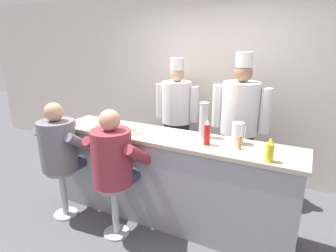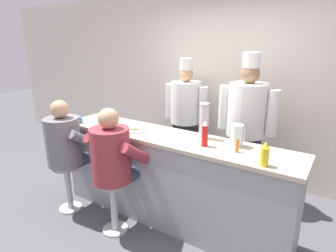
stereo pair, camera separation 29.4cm
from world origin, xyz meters
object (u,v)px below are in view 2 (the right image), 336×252
object	(u,v)px
water_pitcher_clear	(237,135)
coffee_mug_blue	(78,119)
ketchup_bottle_red	(205,134)
breakfast_plate	(134,129)
diner_seated_grey	(66,144)
mustard_bottle_yellow	(265,154)
cook_in_whites_near	(185,112)
cook_in_whites_far	(246,123)
cup_stack_steel	(204,121)
cereal_bowl	(105,123)
hot_sauce_bottle_orange	(237,146)
diner_seated_maroon	(113,158)

from	to	relation	value
water_pitcher_clear	coffee_mug_blue	xyz separation A→B (m)	(-1.93, -0.31, -0.07)
ketchup_bottle_red	breakfast_plate	size ratio (longest dim) A/B	0.93
breakfast_plate	diner_seated_grey	size ratio (longest dim) A/B	0.20
ketchup_bottle_red	coffee_mug_blue	size ratio (longest dim) A/B	1.92
mustard_bottle_yellow	cook_in_whites_near	bearing A→B (deg)	138.12
ketchup_bottle_red	cook_in_whites_far	world-z (taller)	cook_in_whites_far
breakfast_plate	cook_in_whites_near	bearing A→B (deg)	91.13
cup_stack_steel	cereal_bowl	bearing A→B (deg)	-169.10
cereal_bowl	cup_stack_steel	bearing A→B (deg)	10.90
cook_in_whites_far	ketchup_bottle_red	bearing A→B (deg)	-95.10
mustard_bottle_yellow	cook_in_whites_far	distance (m)	1.24
hot_sauce_bottle_orange	breakfast_plate	size ratio (longest dim) A/B	0.47
breakfast_plate	cup_stack_steel	size ratio (longest dim) A/B	0.74
cereal_bowl	cup_stack_steel	size ratio (longest dim) A/B	0.38
hot_sauce_bottle_orange	coffee_mug_blue	xyz separation A→B (m)	(-2.00, -0.15, -0.02)
diner_seated_grey	cook_in_whites_far	size ratio (longest dim) A/B	0.73
breakfast_plate	cup_stack_steel	xyz separation A→B (m)	(0.77, 0.21, 0.17)
water_pitcher_clear	diner_seated_grey	xyz separation A→B (m)	(-1.82, -0.59, -0.28)
water_pitcher_clear	coffee_mug_blue	world-z (taller)	water_pitcher_clear
mustard_bottle_yellow	water_pitcher_clear	xyz separation A→B (m)	(-0.35, 0.31, 0.01)
diner_seated_maroon	hot_sauce_bottle_orange	bearing A→B (deg)	21.13
coffee_mug_blue	cereal_bowl	bearing A→B (deg)	16.44
breakfast_plate	cook_in_whites_far	xyz separation A→B (m)	(0.97, 0.98, -0.00)
diner_seated_grey	cook_in_whites_near	world-z (taller)	cook_in_whites_near
mustard_bottle_yellow	cereal_bowl	xyz separation A→B (m)	(-1.93, 0.11, -0.07)
cereal_bowl	breakfast_plate	bearing A→B (deg)	3.21
diner_seated_maroon	water_pitcher_clear	bearing A→B (deg)	28.89
hot_sauce_bottle_orange	ketchup_bottle_red	bearing A→B (deg)	-176.24
diner_seated_maroon	coffee_mug_blue	bearing A→B (deg)	161.50
coffee_mug_blue	diner_seated_maroon	world-z (taller)	diner_seated_maroon
water_pitcher_clear	coffee_mug_blue	size ratio (longest dim) A/B	1.61
cook_in_whites_near	cereal_bowl	bearing A→B (deg)	-108.21
coffee_mug_blue	cup_stack_steel	distance (m)	1.61
ketchup_bottle_red	diner_seated_maroon	world-z (taller)	diner_seated_maroon
diner_seated_maroon	cook_in_whites_near	xyz separation A→B (m)	(-0.09, 1.64, 0.12)
mustard_bottle_yellow	coffee_mug_blue	size ratio (longest dim) A/B	1.60
hot_sauce_bottle_orange	cup_stack_steel	xyz separation A→B (m)	(-0.43, 0.19, 0.12)
breakfast_plate	cup_stack_steel	distance (m)	0.82
hot_sauce_bottle_orange	cook_in_whites_near	bearing A→B (deg)	135.72
mustard_bottle_yellow	cereal_bowl	distance (m)	1.93
diner_seated_grey	cook_in_whites_near	size ratio (longest dim) A/B	0.78
water_pitcher_clear	cereal_bowl	distance (m)	1.59
water_pitcher_clear	cook_in_whites_near	xyz separation A→B (m)	(-1.17, 1.05, -0.15)
mustard_bottle_yellow	cup_stack_steel	world-z (taller)	cup_stack_steel
diner_seated_maroon	cook_in_whites_far	world-z (taller)	cook_in_whites_far
diner_seated_maroon	cook_in_whites_far	size ratio (longest dim) A/B	0.74
hot_sauce_bottle_orange	diner_seated_grey	distance (m)	1.95
breakfast_plate	cook_in_whites_far	bearing A→B (deg)	45.15
breakfast_plate	diner_seated_maroon	distance (m)	0.46
cereal_bowl	cup_stack_steel	distance (m)	1.24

